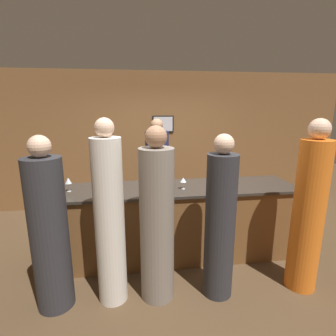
{
  "coord_description": "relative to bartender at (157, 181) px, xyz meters",
  "views": [
    {
      "loc": [
        -0.54,
        -3.39,
        2.12
      ],
      "look_at": [
        -0.05,
        0.1,
        1.28
      ],
      "focal_mm": 28.0,
      "sensor_mm": 36.0,
      "label": 1
    }
  ],
  "objects": [
    {
      "name": "guest_0",
      "position": [
        -1.27,
        -1.62,
        -0.03
      ],
      "size": [
        0.38,
        0.38,
        1.85
      ],
      "color": "#2D2D33",
      "rests_on": "ground_plane"
    },
    {
      "name": "bar_counter",
      "position": [
        0.13,
        -0.82,
        -0.37
      ],
      "size": [
        3.44,
        0.8,
        1.03
      ],
      "color": "brown",
      "rests_on": "ground_plane"
    },
    {
      "name": "wine_glass_2",
      "position": [
        0.26,
        -0.92,
        0.26
      ],
      "size": [
        0.08,
        0.08,
        0.16
      ],
      "color": "silver",
      "rests_on": "bar_counter"
    },
    {
      "name": "guest_2",
      "position": [
        -0.17,
        -1.63,
        0.01
      ],
      "size": [
        0.37,
        0.37,
        1.93
      ],
      "color": "gray",
      "rests_on": "ground_plane"
    },
    {
      "name": "ground_plane",
      "position": [
        0.13,
        -0.82,
        -0.89
      ],
      "size": [
        14.0,
        14.0,
        0.0
      ],
      "primitive_type": "plane",
      "color": "#4C3823"
    },
    {
      "name": "wine_bottle_0",
      "position": [
        -0.7,
        -1.09,
        0.25
      ],
      "size": [
        0.08,
        0.08,
        0.28
      ],
      "color": "black",
      "rests_on": "bar_counter"
    },
    {
      "name": "wine_glass_0",
      "position": [
        -1.24,
        -0.81,
        0.28
      ],
      "size": [
        0.08,
        0.08,
        0.19
      ],
      "color": "silver",
      "rests_on": "bar_counter"
    },
    {
      "name": "guest_1",
      "position": [
        1.55,
        -1.7,
        0.05
      ],
      "size": [
        0.34,
        0.34,
        1.99
      ],
      "color": "orange",
      "rests_on": "ground_plane"
    },
    {
      "name": "guest_4",
      "position": [
        0.52,
        -1.67,
        -0.03
      ],
      "size": [
        0.33,
        0.33,
        1.85
      ],
      "color": "#2D2D33",
      "rests_on": "ground_plane"
    },
    {
      "name": "back_wall",
      "position": [
        0.13,
        1.27,
        0.51
      ],
      "size": [
        8.0,
        0.08,
        2.8
      ],
      "color": "brown",
      "rests_on": "ground_plane"
    },
    {
      "name": "bartender",
      "position": [
        0.0,
        0.0,
        0.0
      ],
      "size": [
        0.38,
        0.38,
        1.92
      ],
      "rotation": [
        0.0,
        0.0,
        3.14
      ],
      "color": "#1E234C",
      "rests_on": "ground_plane"
    },
    {
      "name": "guest_3",
      "position": [
        -0.66,
        -1.61,
        0.06
      ],
      "size": [
        0.31,
        0.31,
        2.01
      ],
      "color": "silver",
      "rests_on": "ground_plane"
    },
    {
      "name": "wine_glass_1",
      "position": [
        0.04,
        -1.05,
        0.26
      ],
      "size": [
        0.07,
        0.07,
        0.15
      ],
      "color": "silver",
      "rests_on": "bar_counter"
    }
  ]
}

